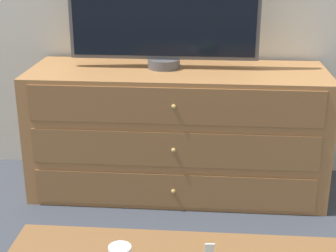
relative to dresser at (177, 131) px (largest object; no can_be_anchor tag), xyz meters
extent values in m
plane|color=#383D47|center=(-0.12, 0.30, -0.35)|extent=(12.00, 12.00, 0.00)
cube|color=#9E6B3D|center=(0.00, 0.00, 0.00)|extent=(1.59, 0.54, 0.70)
cube|color=brown|center=(0.00, -0.27, -0.23)|extent=(1.47, 0.01, 0.19)
sphere|color=tan|center=(0.00, -0.28, -0.23)|extent=(0.02, 0.02, 0.02)
cube|color=brown|center=(0.00, -0.27, 0.00)|extent=(1.47, 0.01, 0.19)
sphere|color=tan|center=(0.00, -0.28, 0.00)|extent=(0.02, 0.02, 0.02)
cube|color=brown|center=(0.00, -0.27, 0.23)|extent=(1.47, 0.01, 0.19)
sphere|color=tan|center=(0.00, -0.28, 0.23)|extent=(0.02, 0.02, 0.02)
cylinder|color=#515156|center=(-0.08, 0.04, 0.37)|extent=(0.17, 0.17, 0.05)
cube|color=white|center=(0.18, -1.59, 0.29)|extent=(0.03, 0.02, 0.03)
camera|label=1|loc=(0.17, -2.67, 1.01)|focal=55.00mm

